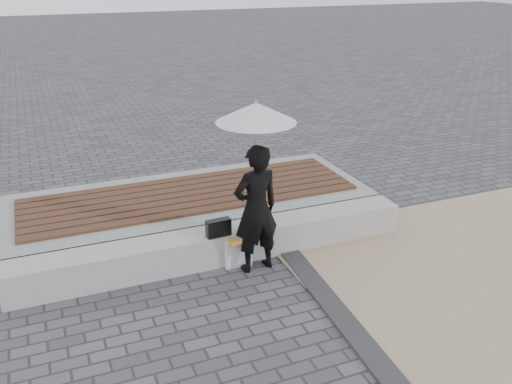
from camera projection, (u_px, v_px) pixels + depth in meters
ground at (270, 332)px, 5.57m from camera, size 80.00×80.00×0.00m
edging_band at (361, 341)px, 5.40m from camera, size 0.61×5.20×0.04m
seating_ledge at (218, 245)px, 6.87m from camera, size 5.00×0.45×0.40m
timber_platform at (191, 208)px, 7.89m from camera, size 5.00×2.00×0.40m
timber_decking at (191, 194)px, 7.81m from camera, size 4.60×1.40×0.04m
woman at (256, 209)px, 6.44m from camera, size 0.62×0.45×1.57m
parasol at (256, 112)px, 6.00m from camera, size 0.89×0.89×1.14m
handbag at (218, 228)px, 6.62m from camera, size 0.31×0.13×0.21m
canvas_tote at (237, 252)px, 6.74m from camera, size 0.34×0.15×0.35m
magazine at (239, 241)px, 6.63m from camera, size 0.29×0.23×0.01m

